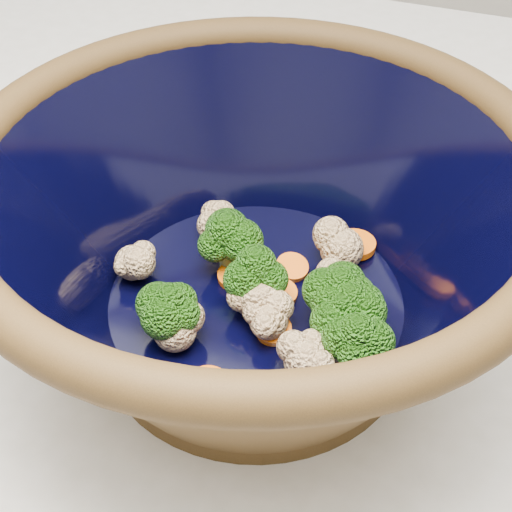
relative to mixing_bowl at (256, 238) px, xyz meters
The scene contains 2 objects.
mixing_bowl is the anchor object (origin of this frame).
vegetable_pile 0.04m from the mixing_bowl, 21.64° to the right, with size 0.21×0.20×0.06m.
Camera 1 is at (0.21, -0.41, 1.32)m, focal length 50.00 mm.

